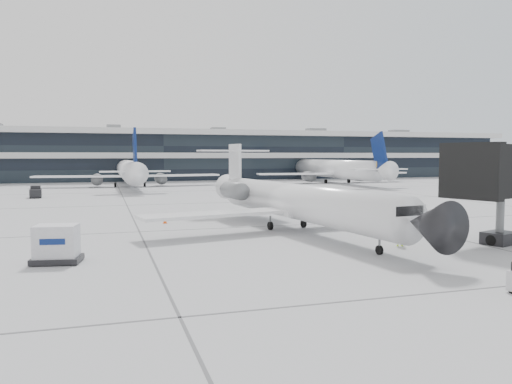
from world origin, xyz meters
name	(u,v)px	position (x,y,z in m)	size (l,w,h in m)	color
ground	(270,226)	(0.00, 0.00, 0.00)	(220.00, 220.00, 0.00)	#9A9B9D
terminal	(158,158)	(0.00, 82.00, 5.00)	(170.00, 22.00, 10.00)	black
bg_jet_center	(130,186)	(-8.00, 55.00, 0.00)	(32.00, 40.00, 9.60)	white
bg_jet_right	(333,183)	(32.00, 55.00, 0.00)	(32.00, 40.00, 9.60)	white
regional_jet	(294,200)	(0.95, -2.74, 2.25)	(22.85, 28.52, 6.59)	white
ramp_worker	(400,232)	(4.84, -10.50, 0.85)	(0.62, 0.41, 1.71)	#BBFF1A
cargo_uld	(57,244)	(-14.78, -9.49, 0.97)	(2.64, 2.14, 1.94)	black
traffic_cone	(165,220)	(-7.68, 4.00, 0.24)	(0.40, 0.40, 0.51)	#FF510D
far_tug	(36,192)	(-20.94, 33.68, 0.70)	(1.67, 2.57, 1.56)	black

